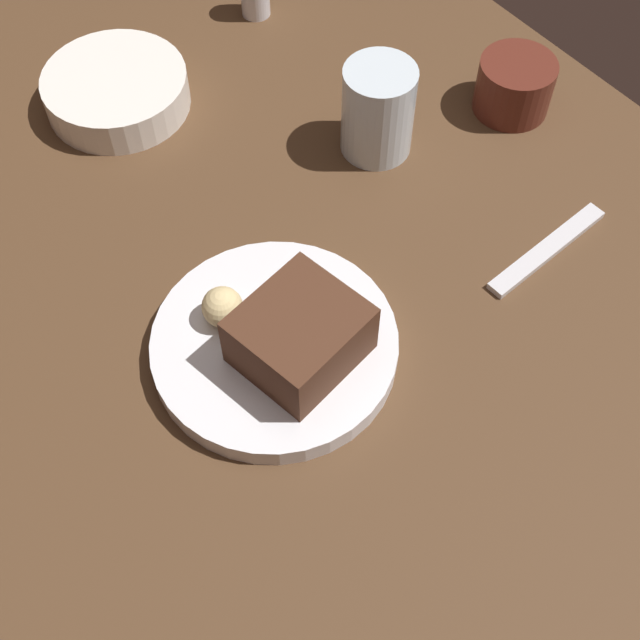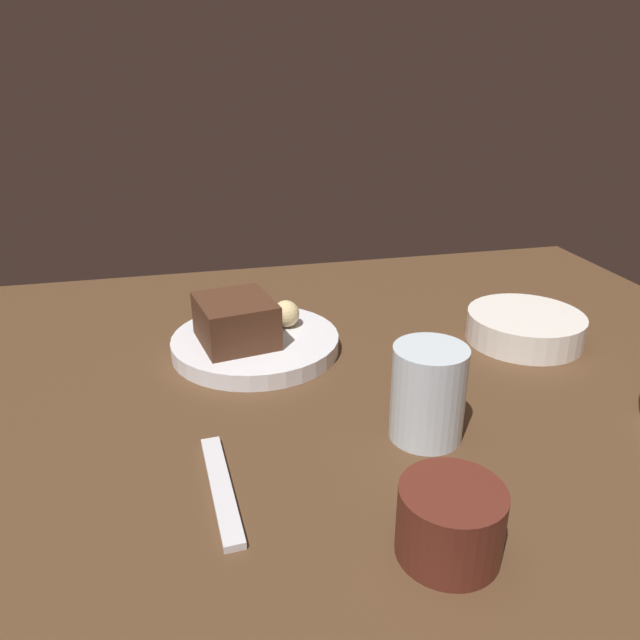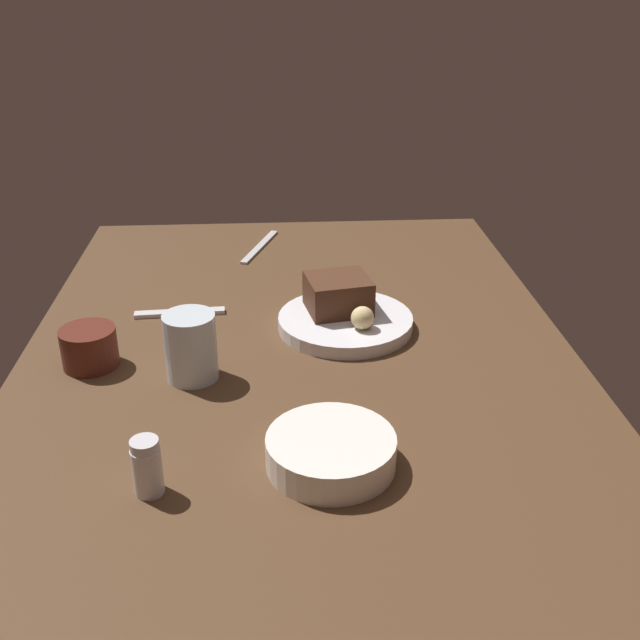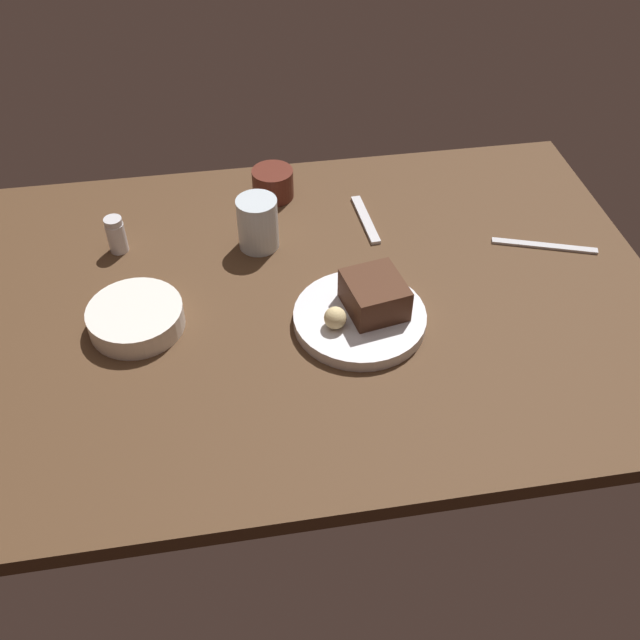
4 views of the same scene
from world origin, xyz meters
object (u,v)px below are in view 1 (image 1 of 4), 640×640
object	(u,v)px
bread_roll	(222,307)
coffee_cup	(514,86)
water_glass	(378,111)
side_bowl	(117,91)
chocolate_cake_slice	(300,335)
dessert_plate	(275,346)
dessert_spoon	(547,249)

from	to	relation	value
bread_roll	coffee_cup	bearing A→B (deg)	-82.60
bread_roll	coffee_cup	size ratio (longest dim) A/B	0.44
water_glass	coffee_cup	distance (cm)	15.99
side_bowl	chocolate_cake_slice	bearing A→B (deg)	174.00
chocolate_cake_slice	water_glass	distance (cm)	27.70
water_glass	coffee_cup	bearing A→B (deg)	-106.05
water_glass	bread_roll	bearing A→B (deg)	110.85
chocolate_cake_slice	water_glass	world-z (taller)	water_glass
dessert_plate	dessert_spoon	size ratio (longest dim) A/B	1.44
bread_roll	side_bowl	xyz separation A→B (cm)	(31.38, -7.24, -2.00)
side_bowl	coffee_cup	bearing A→B (deg)	-128.02
coffee_cup	dessert_spoon	distance (cm)	20.06
water_glass	side_bowl	distance (cm)	28.44
chocolate_cake_slice	side_bowl	bearing A→B (deg)	-6.00
chocolate_cake_slice	coffee_cup	xyz separation A→B (cm)	(12.23, -37.41, -2.02)
dessert_plate	bread_roll	world-z (taller)	bread_roll
coffee_cup	bread_roll	bearing A→B (deg)	97.40
bread_roll	dessert_spoon	size ratio (longest dim) A/B	0.24
dessert_plate	coffee_cup	world-z (taller)	coffee_cup
bread_roll	coffee_cup	xyz separation A→B (cm)	(5.28, -40.62, -1.00)
side_bowl	dessert_spoon	size ratio (longest dim) A/B	1.03
coffee_cup	dessert_spoon	world-z (taller)	coffee_cup
chocolate_cake_slice	bread_roll	bearing A→B (deg)	24.77
chocolate_cake_slice	bread_roll	xyz separation A→B (cm)	(6.95, 3.21, -1.02)
coffee_cup	dessert_spoon	bearing A→B (deg)	145.87
water_glass	dessert_spoon	size ratio (longest dim) A/B	0.65
water_glass	dessert_spoon	world-z (taller)	water_glass
side_bowl	bread_roll	bearing A→B (deg)	167.01
side_bowl	dessert_spoon	xyz separation A→B (cm)	(-42.56, -22.22, -1.60)
chocolate_cake_slice	dessert_spoon	world-z (taller)	chocolate_cake_slice
side_bowl	coffee_cup	xyz separation A→B (cm)	(-26.10, -33.38, 1.00)
coffee_cup	dessert_plate	bearing A→B (deg)	104.24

